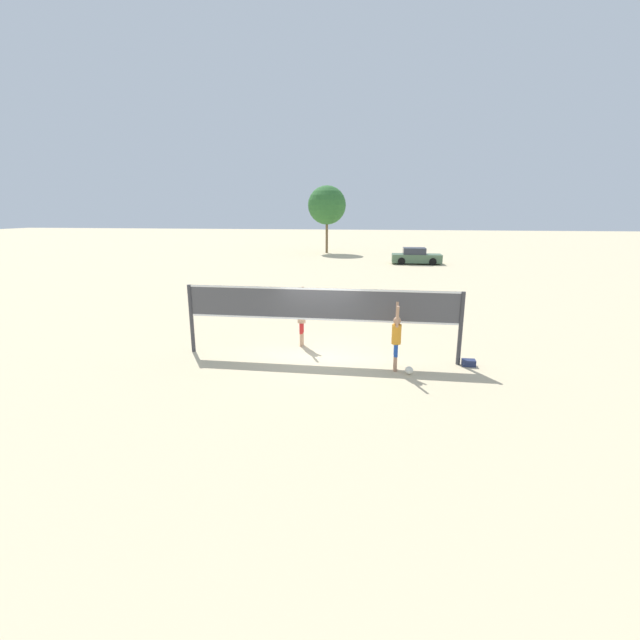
{
  "coord_description": "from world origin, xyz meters",
  "views": [
    {
      "loc": [
        1.93,
        -13.18,
        4.67
      ],
      "look_at": [
        0.0,
        0.0,
        1.27
      ],
      "focal_mm": 24.0,
      "sensor_mm": 36.0,
      "label": 1
    }
  ],
  "objects_px": {
    "parked_car_near": "(416,257)",
    "gear_bag": "(469,363)",
    "volleyball_net": "(320,310)",
    "tree_left_cluster": "(327,205)",
    "player_blocker": "(301,316)",
    "player_spiker": "(396,336)",
    "volleyball": "(409,370)"
  },
  "relations": [
    {
      "from": "parked_car_near",
      "to": "gear_bag",
      "type": "bearing_deg",
      "value": -91.27
    },
    {
      "from": "volleyball_net",
      "to": "parked_car_near",
      "type": "bearing_deg",
      "value": 79.61
    },
    {
      "from": "tree_left_cluster",
      "to": "player_blocker",
      "type": "bearing_deg",
      "value": -84.0
    },
    {
      "from": "parked_car_near",
      "to": "volleyball_net",
      "type": "bearing_deg",
      "value": -101.19
    },
    {
      "from": "gear_bag",
      "to": "parked_car_near",
      "type": "xyz_separation_m",
      "value": [
        0.22,
        26.88,
        0.55
      ]
    },
    {
      "from": "volleyball_net",
      "to": "tree_left_cluster",
      "type": "distance_m",
      "value": 36.5
    },
    {
      "from": "player_spiker",
      "to": "parked_car_near",
      "type": "bearing_deg",
      "value": -5.17
    },
    {
      "from": "gear_bag",
      "to": "tree_left_cluster",
      "type": "xyz_separation_m",
      "value": [
        -9.18,
        36.14,
        5.21
      ]
    },
    {
      "from": "volleyball_net",
      "to": "player_blocker",
      "type": "xyz_separation_m",
      "value": [
        -0.83,
        1.17,
        -0.52
      ]
    },
    {
      "from": "volleyball",
      "to": "gear_bag",
      "type": "distance_m",
      "value": 2.11
    },
    {
      "from": "gear_bag",
      "to": "parked_car_near",
      "type": "height_order",
      "value": "parked_car_near"
    },
    {
      "from": "player_spiker",
      "to": "volleyball",
      "type": "distance_m",
      "value": 1.08
    },
    {
      "from": "player_blocker",
      "to": "volleyball",
      "type": "distance_m",
      "value": 4.4
    },
    {
      "from": "volleyball_net",
      "to": "tree_left_cluster",
      "type": "relative_size",
      "value": 1.19
    },
    {
      "from": "volleyball",
      "to": "tree_left_cluster",
      "type": "height_order",
      "value": "tree_left_cluster"
    },
    {
      "from": "player_spiker",
      "to": "parked_car_near",
      "type": "relative_size",
      "value": 0.46
    },
    {
      "from": "parked_car_near",
      "to": "tree_left_cluster",
      "type": "xyz_separation_m",
      "value": [
        -9.4,
        9.26,
        4.66
      ]
    },
    {
      "from": "parked_car_near",
      "to": "volleyball",
      "type": "bearing_deg",
      "value": -95.1
    },
    {
      "from": "volleyball_net",
      "to": "tree_left_cluster",
      "type": "bearing_deg",
      "value": 97.11
    },
    {
      "from": "volleyball_net",
      "to": "volleyball",
      "type": "bearing_deg",
      "value": -21.11
    },
    {
      "from": "volleyball_net",
      "to": "gear_bag",
      "type": "bearing_deg",
      "value": -1.33
    },
    {
      "from": "volleyball_net",
      "to": "player_blocker",
      "type": "bearing_deg",
      "value": 125.37
    },
    {
      "from": "gear_bag",
      "to": "tree_left_cluster",
      "type": "distance_m",
      "value": 37.65
    },
    {
      "from": "volleyball_net",
      "to": "gear_bag",
      "type": "relative_size",
      "value": 22.34
    },
    {
      "from": "volleyball",
      "to": "parked_car_near",
      "type": "relative_size",
      "value": 0.05
    },
    {
      "from": "volleyball_net",
      "to": "gear_bag",
      "type": "xyz_separation_m",
      "value": [
        4.69,
        -0.11,
        -1.52
      ]
    },
    {
      "from": "parked_car_near",
      "to": "tree_left_cluster",
      "type": "relative_size",
      "value": 0.59
    },
    {
      "from": "player_blocker",
      "to": "parked_car_near",
      "type": "relative_size",
      "value": 0.47
    },
    {
      "from": "volleyball_net",
      "to": "volleyball",
      "type": "distance_m",
      "value": 3.37
    },
    {
      "from": "player_spiker",
      "to": "volleyball",
      "type": "xyz_separation_m",
      "value": [
        0.4,
        -0.27,
        -0.96
      ]
    },
    {
      "from": "gear_bag",
      "to": "player_blocker",
      "type": "bearing_deg",
      "value": 166.96
    },
    {
      "from": "volleyball_net",
      "to": "player_spiker",
      "type": "relative_size",
      "value": 4.32
    }
  ]
}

